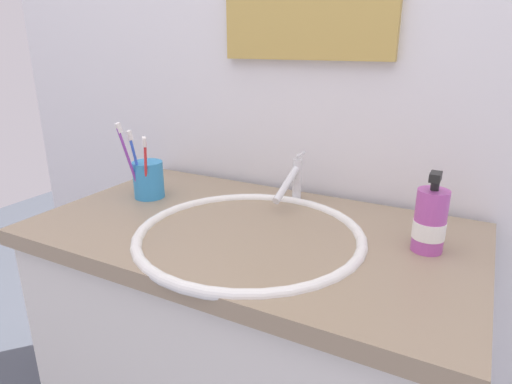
{
  "coord_description": "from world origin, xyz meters",
  "views": [
    {
      "loc": [
        0.44,
        -0.8,
        1.3
      ],
      "look_at": [
        0.02,
        -0.01,
        0.99
      ],
      "focal_mm": 30.77,
      "sensor_mm": 36.0,
      "label": 1
    }
  ],
  "objects_px": {
    "toothbrush_blue": "(136,160)",
    "toothbrush_purple": "(129,157)",
    "faucet": "(293,180)",
    "soap_dispenser": "(430,222)",
    "toothbrush_red": "(146,164)",
    "toothbrush_cup": "(149,180)"
  },
  "relations": [
    {
      "from": "toothbrush_purple",
      "to": "toothbrush_blue",
      "type": "bearing_deg",
      "value": 56.3
    },
    {
      "from": "toothbrush_purple",
      "to": "faucet",
      "type": "bearing_deg",
      "value": 27.34
    },
    {
      "from": "toothbrush_cup",
      "to": "soap_dispenser",
      "type": "bearing_deg",
      "value": 1.12
    },
    {
      "from": "toothbrush_red",
      "to": "soap_dispenser",
      "type": "relative_size",
      "value": 1.04
    },
    {
      "from": "toothbrush_red",
      "to": "soap_dispenser",
      "type": "distance_m",
      "value": 0.68
    },
    {
      "from": "toothbrush_red",
      "to": "toothbrush_purple",
      "type": "bearing_deg",
      "value": -160.64
    },
    {
      "from": "toothbrush_cup",
      "to": "toothbrush_blue",
      "type": "xyz_separation_m",
      "value": [
        -0.0,
        -0.04,
        0.06
      ]
    },
    {
      "from": "toothbrush_red",
      "to": "toothbrush_cup",
      "type": "bearing_deg",
      "value": 127.4
    },
    {
      "from": "toothbrush_blue",
      "to": "toothbrush_cup",
      "type": "bearing_deg",
      "value": 83.01
    },
    {
      "from": "toothbrush_cup",
      "to": "faucet",
      "type": "bearing_deg",
      "value": 21.66
    },
    {
      "from": "faucet",
      "to": "toothbrush_purple",
      "type": "height_order",
      "value": "toothbrush_purple"
    },
    {
      "from": "toothbrush_blue",
      "to": "toothbrush_purple",
      "type": "bearing_deg",
      "value": -123.7
    },
    {
      "from": "toothbrush_red",
      "to": "soap_dispenser",
      "type": "bearing_deg",
      "value": 4.16
    },
    {
      "from": "toothbrush_purple",
      "to": "soap_dispenser",
      "type": "relative_size",
      "value": 1.25
    },
    {
      "from": "faucet",
      "to": "toothbrush_purple",
      "type": "bearing_deg",
      "value": -152.66
    },
    {
      "from": "toothbrush_red",
      "to": "toothbrush_blue",
      "type": "xyz_separation_m",
      "value": [
        -0.03,
        -0.0,
        0.01
      ]
    },
    {
      "from": "faucet",
      "to": "toothbrush_blue",
      "type": "distance_m",
      "value": 0.41
    },
    {
      "from": "faucet",
      "to": "toothbrush_cup",
      "type": "height_order",
      "value": "faucet"
    },
    {
      "from": "toothbrush_cup",
      "to": "toothbrush_purple",
      "type": "distance_m",
      "value": 0.09
    },
    {
      "from": "faucet",
      "to": "toothbrush_blue",
      "type": "bearing_deg",
      "value": -153.81
    },
    {
      "from": "toothbrush_cup",
      "to": "toothbrush_blue",
      "type": "height_order",
      "value": "toothbrush_blue"
    },
    {
      "from": "faucet",
      "to": "soap_dispenser",
      "type": "distance_m",
      "value": 0.37
    }
  ]
}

